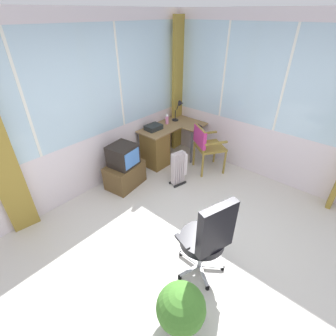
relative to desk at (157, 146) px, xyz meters
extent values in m
cube|color=beige|center=(-1.26, -1.79, -0.42)|extent=(5.47, 5.16, 0.06)
cube|color=silver|center=(-1.26, 0.32, 0.07)|extent=(4.47, 0.06, 0.92)
cube|color=silver|center=(-1.26, 0.32, 1.32)|extent=(4.38, 0.06, 1.57)
cube|color=silver|center=(-1.26, 0.32, 2.20)|extent=(4.47, 0.06, 0.18)
cube|color=white|center=(-2.01, 0.32, 1.32)|extent=(0.04, 0.07, 1.57)
cube|color=white|center=(-0.52, 0.32, 1.32)|extent=(0.04, 0.07, 1.57)
cube|color=silver|center=(1.00, -1.79, 0.07)|extent=(0.06, 4.16, 0.92)
cube|color=silver|center=(1.00, -1.79, 1.32)|extent=(0.06, 4.08, 1.57)
cube|color=silver|center=(1.00, -1.79, 2.20)|extent=(0.06, 4.16, 0.18)
cube|color=white|center=(1.00, -1.79, 1.32)|extent=(0.07, 0.04, 1.57)
cube|color=white|center=(1.00, -0.75, 1.32)|extent=(0.07, 0.04, 1.57)
cube|color=olive|center=(0.87, 0.19, 0.90)|extent=(0.34, 0.09, 2.58)
cube|color=olive|center=(0.33, 0.01, 0.32)|extent=(1.24, 0.52, 0.02)
cube|color=olive|center=(0.69, -0.39, 0.32)|extent=(0.52, 0.29, 0.02)
cube|color=brown|center=(-0.06, 0.01, -0.05)|extent=(0.40, 0.48, 0.69)
cylinder|color=#4C4C51|center=(0.47, -0.49, -0.04)|extent=(0.04, 0.04, 0.70)
cylinder|color=#4C4C51|center=(-0.25, 0.23, -0.04)|extent=(0.04, 0.04, 0.70)
cylinder|color=black|center=(0.63, 0.06, 0.34)|extent=(0.13, 0.13, 0.02)
cylinder|color=black|center=(0.63, 0.06, 0.45)|extent=(0.02, 0.02, 0.19)
cylinder|color=black|center=(0.68, 0.03, 0.64)|extent=(0.03, 0.08, 0.19)
cone|color=black|center=(0.73, -0.01, 0.68)|extent=(0.13, 0.12, 0.12)
cube|color=black|center=(0.70, -0.48, 0.34)|extent=(0.10, 0.16, 0.02)
cylinder|color=pink|center=(0.38, 0.07, 0.41)|extent=(0.06, 0.06, 0.16)
cone|color=white|center=(0.38, 0.07, 0.52)|extent=(0.06, 0.06, 0.06)
cube|color=#232828|center=(0.00, 0.08, 0.38)|extent=(0.31, 0.25, 0.09)
cylinder|color=olive|center=(0.56, -1.20, -0.16)|extent=(0.04, 0.04, 0.47)
cylinder|color=olive|center=(0.80, -0.83, -0.16)|extent=(0.04, 0.04, 0.47)
cylinder|color=olive|center=(0.19, -0.96, -0.16)|extent=(0.04, 0.04, 0.47)
cylinder|color=olive|center=(0.43, -0.59, -0.16)|extent=(0.04, 0.04, 0.47)
cube|color=olive|center=(0.49, -0.89, 0.10)|extent=(0.66, 0.66, 0.04)
cube|color=olive|center=(0.31, -0.77, 0.31)|extent=(0.27, 0.38, 0.38)
cube|color=#BE327C|center=(0.31, -0.77, 0.33)|extent=(0.30, 0.41, 0.32)
cube|color=olive|center=(0.37, -1.08, 0.28)|extent=(0.38, 0.27, 0.03)
cube|color=olive|center=(0.61, -0.71, 0.28)|extent=(0.38, 0.27, 0.03)
cube|color=#B7B7BF|center=(-1.57, -1.99, -0.35)|extent=(0.28, 0.12, 0.02)
cylinder|color=black|center=(-1.70, -1.94, -0.37)|extent=(0.05, 0.05, 0.05)
cube|color=#B7B7BF|center=(-1.52, -2.14, -0.35)|extent=(0.19, 0.25, 0.02)
cylinder|color=black|center=(-1.60, -2.26, -0.37)|extent=(0.05, 0.05, 0.05)
cube|color=#B7B7BF|center=(-1.35, -2.14, -0.35)|extent=(0.19, 0.25, 0.02)
cylinder|color=black|center=(-1.27, -2.26, -0.37)|extent=(0.05, 0.05, 0.05)
cube|color=#B7B7BF|center=(-1.30, -1.99, -0.35)|extent=(0.28, 0.12, 0.02)
cylinder|color=black|center=(-1.17, -1.94, -0.37)|extent=(0.05, 0.05, 0.05)
cube|color=#B7B7BF|center=(-1.43, -1.89, -0.35)|extent=(0.04, 0.28, 0.02)
cylinder|color=black|center=(-1.43, -1.75, -0.37)|extent=(0.05, 0.05, 0.05)
cylinder|color=#B7B7BF|center=(-1.43, -2.03, -0.13)|extent=(0.05, 0.05, 0.39)
cylinder|color=black|center=(-1.43, -2.03, 0.10)|extent=(0.50, 0.50, 0.09)
cube|color=black|center=(-1.49, -2.21, 0.44)|extent=(0.43, 0.22, 0.58)
cube|color=black|center=(-1.18, -2.11, 0.23)|extent=(0.12, 0.22, 0.04)
cube|color=black|center=(-1.69, -1.95, 0.23)|extent=(0.12, 0.22, 0.04)
cube|color=brown|center=(-0.90, -0.07, -0.18)|extent=(0.70, 0.53, 0.42)
cube|color=black|center=(-0.90, -0.07, 0.21)|extent=(0.47, 0.46, 0.36)
cube|color=#4D86DA|center=(-0.87, -0.27, 0.21)|extent=(0.34, 0.06, 0.28)
cube|color=silver|center=(-0.37, -0.72, -0.06)|extent=(0.04, 0.10, 0.60)
cube|color=silver|center=(-0.33, -0.73, -0.06)|extent=(0.04, 0.10, 0.60)
cube|color=silver|center=(-0.29, -0.74, -0.06)|extent=(0.04, 0.10, 0.60)
cube|color=silver|center=(-0.25, -0.75, -0.06)|extent=(0.04, 0.10, 0.60)
cube|color=silver|center=(-0.20, -0.76, -0.06)|extent=(0.04, 0.10, 0.60)
cube|color=silver|center=(-0.16, -0.77, -0.06)|extent=(0.04, 0.10, 0.60)
cube|color=black|center=(-0.28, -0.81, -0.38)|extent=(0.27, 0.09, 0.03)
cube|color=black|center=(-0.25, -0.68, -0.38)|extent=(0.27, 0.09, 0.03)
cube|color=silver|center=(-0.12, -0.78, -0.03)|extent=(0.07, 0.10, 0.42)
cylinder|color=silver|center=(-2.08, -2.26, -0.33)|extent=(0.25, 0.25, 0.13)
sphere|color=#41792C|center=(-2.08, -2.26, -0.09)|extent=(0.47, 0.47, 0.47)
camera|label=1|loc=(-3.08, -2.96, 2.23)|focal=26.26mm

